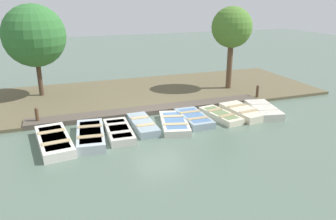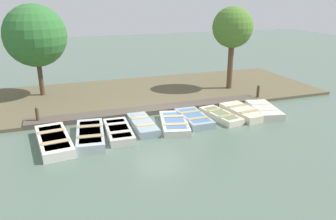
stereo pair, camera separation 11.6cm
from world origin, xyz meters
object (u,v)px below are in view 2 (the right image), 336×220
at_px(rowboat_6, 221,115).
at_px(park_tree_far_left, 35,36).
at_px(rowboat_1, 90,135).
at_px(rowboat_4, 174,123).
at_px(mooring_post_far, 258,93).
at_px(rowboat_3, 143,124).
at_px(rowboat_7, 243,112).
at_px(mooring_post_near, 37,116).
at_px(park_tree_left, 233,28).
at_px(rowboat_5, 194,118).
at_px(rowboat_2, 119,131).
at_px(rowboat_8, 264,110).
at_px(rowboat_0, 54,141).

height_order(rowboat_6, park_tree_far_left, park_tree_far_left).
distance_m(rowboat_1, rowboat_4, 4.11).
height_order(rowboat_4, rowboat_6, rowboat_6).
xyz_separation_m(rowboat_6, mooring_post_far, (-2.15, 3.69, 0.31)).
relative_size(rowboat_3, rowboat_6, 0.99).
bearing_deg(rowboat_7, park_tree_far_left, -130.96).
xyz_separation_m(mooring_post_near, park_tree_left, (-2.52, 12.10, 3.66)).
bearing_deg(park_tree_far_left, rowboat_5, 46.32).
relative_size(rowboat_2, mooring_post_far, 2.99).
distance_m(rowboat_2, rowboat_6, 5.48).
xyz_separation_m(rowboat_4, mooring_post_near, (-2.35, -6.33, 0.31)).
height_order(rowboat_1, rowboat_8, rowboat_1).
distance_m(rowboat_1, park_tree_far_left, 8.65).
height_order(rowboat_1, rowboat_7, rowboat_1).
distance_m(rowboat_7, park_tree_left, 6.32).
distance_m(rowboat_5, rowboat_7, 2.86).
xyz_separation_m(rowboat_1, rowboat_5, (-0.57, 5.27, -0.04)).
distance_m(rowboat_5, rowboat_8, 4.09).
xyz_separation_m(rowboat_4, mooring_post_far, (-2.35, 6.36, 0.31)).
height_order(mooring_post_near, park_tree_far_left, park_tree_far_left).
distance_m(mooring_post_near, park_tree_far_left, 5.97).
relative_size(rowboat_2, park_tree_left, 0.51).
distance_m(rowboat_2, mooring_post_far, 9.50).
height_order(rowboat_0, rowboat_1, rowboat_1).
height_order(rowboat_7, park_tree_left, park_tree_left).
bearing_deg(rowboat_7, rowboat_8, 77.57).
height_order(rowboat_2, rowboat_3, rowboat_3).
bearing_deg(rowboat_6, rowboat_3, -100.39).
xyz_separation_m(rowboat_3, mooring_post_near, (-2.09, -4.80, 0.29)).
height_order(rowboat_7, mooring_post_near, mooring_post_near).
xyz_separation_m(rowboat_4, rowboat_6, (-0.20, 2.67, 0.00)).
bearing_deg(rowboat_4, rowboat_8, 104.67).
relative_size(rowboat_6, mooring_post_far, 2.96).
relative_size(rowboat_2, rowboat_5, 1.07).
distance_m(rowboat_3, rowboat_5, 2.71).
xyz_separation_m(rowboat_4, rowboat_5, (-0.27, 1.17, 0.01)).
relative_size(rowboat_3, rowboat_4, 0.89).
distance_m(rowboat_2, rowboat_8, 8.06).
relative_size(rowboat_5, mooring_post_far, 2.80).
bearing_deg(rowboat_3, park_tree_left, 121.91).
distance_m(rowboat_6, mooring_post_far, 4.28).
xyz_separation_m(rowboat_7, rowboat_8, (0.13, 1.23, 0.01)).
height_order(rowboat_0, rowboat_5, rowboat_0).
xyz_separation_m(rowboat_5, mooring_post_near, (-2.08, -7.50, 0.30)).
bearing_deg(rowboat_5, rowboat_6, 87.14).
xyz_separation_m(rowboat_1, rowboat_8, (-0.39, 9.35, -0.01)).
bearing_deg(rowboat_1, rowboat_5, 102.07).
xyz_separation_m(rowboat_1, park_tree_far_left, (-7.57, -2.07, 3.62)).
relative_size(rowboat_6, park_tree_left, 0.50).
bearing_deg(park_tree_far_left, rowboat_3, 33.41).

